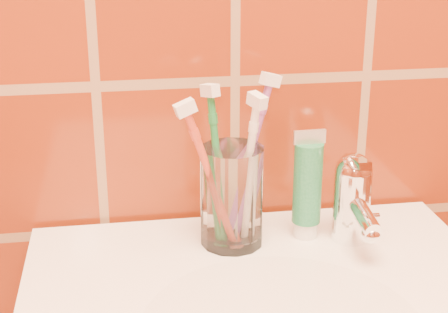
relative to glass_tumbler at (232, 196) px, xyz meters
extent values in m
cylinder|color=white|center=(0.00, 0.00, 0.00)|extent=(0.10, 0.10, 0.13)
cylinder|color=white|center=(0.10, 0.00, -0.05)|extent=(0.03, 0.03, 0.02)
cylinder|color=#1A6E41|center=(0.10, 0.00, 0.01)|extent=(0.04, 0.04, 0.11)
cube|color=beige|center=(0.10, 0.00, 0.07)|extent=(0.04, 0.00, 0.02)
cylinder|color=white|center=(0.15, -0.01, -0.02)|extent=(0.05, 0.05, 0.09)
sphere|color=white|center=(0.15, -0.01, 0.03)|extent=(0.05, 0.05, 0.05)
cylinder|color=white|center=(0.15, -0.05, -0.01)|extent=(0.02, 0.09, 0.03)
cube|color=white|center=(0.15, -0.03, 0.05)|extent=(0.02, 0.06, 0.01)
camera|label=1|loc=(-0.14, -0.79, 0.35)|focal=55.00mm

